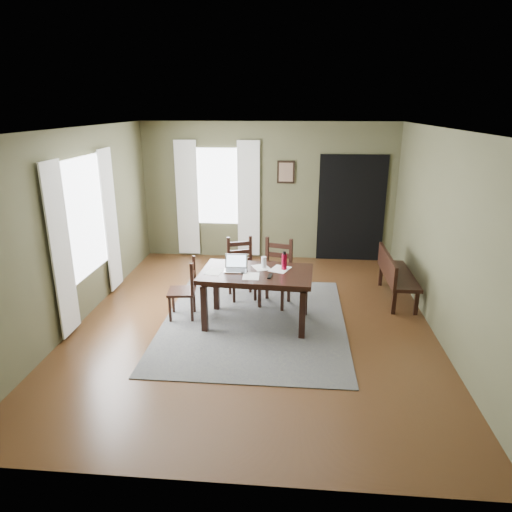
# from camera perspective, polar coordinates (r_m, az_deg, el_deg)

# --- Properties ---
(ground) EXTENTS (5.00, 6.00, 0.01)m
(ground) POSITION_cam_1_polar(r_m,az_deg,el_deg) (6.69, -0.23, -8.19)
(ground) COLOR #492C16
(room_shell) EXTENTS (5.02, 6.02, 2.71)m
(room_shell) POSITION_cam_1_polar(r_m,az_deg,el_deg) (6.10, -0.25, 7.19)
(room_shell) COLOR #4E4F33
(room_shell) RESTS_ON ground
(rug) EXTENTS (2.60, 3.20, 0.01)m
(rug) POSITION_cam_1_polar(r_m,az_deg,el_deg) (6.69, -0.23, -8.11)
(rug) COLOR #494949
(rug) RESTS_ON ground
(dining_table) EXTENTS (1.60, 1.02, 0.77)m
(dining_table) POSITION_cam_1_polar(r_m,az_deg,el_deg) (6.37, 0.06, -2.79)
(dining_table) COLOR black
(dining_table) RESTS_ON rug
(chair_end) EXTENTS (0.43, 0.43, 0.89)m
(chair_end) POSITION_cam_1_polar(r_m,az_deg,el_deg) (6.71, -8.87, -4.18)
(chair_end) COLOR black
(chair_end) RESTS_ON rug
(chair_back_left) EXTENTS (0.54, 0.54, 0.97)m
(chair_back_left) POSITION_cam_1_polar(r_m,az_deg,el_deg) (7.34, -1.83, -1.64)
(chair_back_left) COLOR black
(chair_back_left) RESTS_ON rug
(chair_back_right) EXTENTS (0.55, 0.55, 1.03)m
(chair_back_right) POSITION_cam_1_polar(r_m,az_deg,el_deg) (7.07, 2.49, -2.20)
(chair_back_right) COLOR black
(chair_back_right) RESTS_ON rug
(bench) EXTENTS (0.43, 1.34, 0.76)m
(bench) POSITION_cam_1_polar(r_m,az_deg,el_deg) (7.59, 16.91, -1.97)
(bench) COLOR black
(bench) RESTS_ON ground
(laptop) EXTENTS (0.33, 0.26, 0.22)m
(laptop) POSITION_cam_1_polar(r_m,az_deg,el_deg) (6.40, -2.51, -1.26)
(laptop) COLOR #B7B7BC
(laptop) RESTS_ON dining_table
(computer_mouse) EXTENTS (0.07, 0.10, 0.03)m
(computer_mouse) POSITION_cam_1_polar(r_m,az_deg,el_deg) (6.29, -1.72, -1.99)
(computer_mouse) COLOR #3F3F42
(computer_mouse) RESTS_ON dining_table
(tv_remote) EXTENTS (0.06, 0.18, 0.02)m
(tv_remote) POSITION_cam_1_polar(r_m,az_deg,el_deg) (6.16, 1.75, -2.52)
(tv_remote) COLOR black
(tv_remote) RESTS_ON dining_table
(drinking_glass) EXTENTS (0.08, 0.08, 0.16)m
(drinking_glass) POSITION_cam_1_polar(r_m,az_deg,el_deg) (6.46, 0.99, -0.80)
(drinking_glass) COLOR silver
(drinking_glass) RESTS_ON dining_table
(water_bottle) EXTENTS (0.08, 0.08, 0.26)m
(water_bottle) POSITION_cam_1_polar(r_m,az_deg,el_deg) (6.40, 3.55, -0.66)
(water_bottle) COLOR #B10D31
(water_bottle) RESTS_ON dining_table
(paper_a) EXTENTS (0.27, 0.31, 0.00)m
(paper_a) POSITION_cam_1_polar(r_m,az_deg,el_deg) (6.36, -5.19, -1.97)
(paper_a) COLOR white
(paper_a) RESTS_ON dining_table
(paper_c) EXTENTS (0.31, 0.34, 0.00)m
(paper_c) POSITION_cam_1_polar(r_m,az_deg,el_deg) (6.50, 0.65, -1.44)
(paper_c) COLOR white
(paper_c) RESTS_ON dining_table
(paper_d) EXTENTS (0.34, 0.38, 0.00)m
(paper_d) POSITION_cam_1_polar(r_m,az_deg,el_deg) (6.44, 3.02, -1.64)
(paper_d) COLOR white
(paper_d) RESTS_ON dining_table
(paper_e) EXTENTS (0.23, 0.30, 0.00)m
(paper_e) POSITION_cam_1_polar(r_m,az_deg,el_deg) (6.17, -0.64, -2.54)
(paper_e) COLOR white
(paper_e) RESTS_ON dining_table
(window_left) EXTENTS (0.01, 1.30, 1.70)m
(window_left) POSITION_cam_1_polar(r_m,az_deg,el_deg) (7.03, -20.63, 4.56)
(window_left) COLOR white
(window_left) RESTS_ON ground
(window_back) EXTENTS (1.00, 0.01, 1.50)m
(window_back) POSITION_cam_1_polar(r_m,az_deg,el_deg) (9.19, -4.82, 8.66)
(window_back) COLOR white
(window_back) RESTS_ON ground
(curtain_left_near) EXTENTS (0.03, 0.48, 2.30)m
(curtain_left_near) POSITION_cam_1_polar(r_m,az_deg,el_deg) (6.37, -23.20, 0.57)
(curtain_left_near) COLOR silver
(curtain_left_near) RESTS_ON ground
(curtain_left_far) EXTENTS (0.03, 0.48, 2.30)m
(curtain_left_far) POSITION_cam_1_polar(r_m,az_deg,el_deg) (7.80, -17.72, 4.24)
(curtain_left_far) COLOR silver
(curtain_left_far) RESTS_ON ground
(curtain_back_left) EXTENTS (0.44, 0.03, 2.30)m
(curtain_back_left) POSITION_cam_1_polar(r_m,az_deg,el_deg) (9.33, -8.59, 7.11)
(curtain_back_left) COLOR silver
(curtain_back_left) RESTS_ON ground
(curtain_back_right) EXTENTS (0.44, 0.03, 2.30)m
(curtain_back_right) POSITION_cam_1_polar(r_m,az_deg,el_deg) (9.13, -0.94, 7.05)
(curtain_back_right) COLOR silver
(curtain_back_right) RESTS_ON ground
(framed_picture) EXTENTS (0.34, 0.03, 0.44)m
(framed_picture) POSITION_cam_1_polar(r_m,az_deg,el_deg) (9.02, 3.76, 10.42)
(framed_picture) COLOR black
(framed_picture) RESTS_ON ground
(doorway_back) EXTENTS (1.30, 0.03, 2.10)m
(doorway_back) POSITION_cam_1_polar(r_m,az_deg,el_deg) (9.21, 11.82, 5.81)
(doorway_back) COLOR black
(doorway_back) RESTS_ON ground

